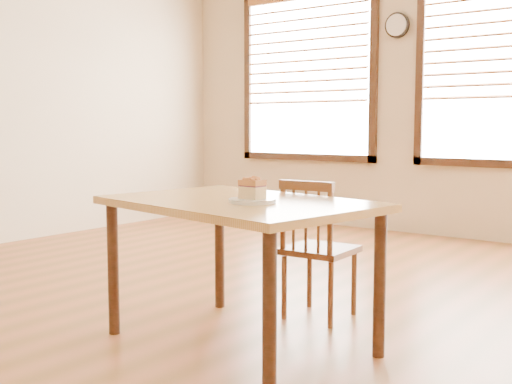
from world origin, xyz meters
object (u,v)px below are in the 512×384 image
at_px(wall_clock, 397,25).
at_px(cake_slice, 252,188).
at_px(cafe_table_main, 239,217).
at_px(cafe_chair_main, 317,248).
at_px(plate, 252,201).

bearing_deg(wall_clock, cake_slice, -75.15).
distance_m(cafe_table_main, cafe_chair_main, 0.68).
distance_m(wall_clock, cafe_table_main, 4.13).
bearing_deg(plate, cafe_table_main, 156.54).
xyz_separation_m(cafe_chair_main, plate, (0.04, -0.68, 0.34)).
bearing_deg(cafe_table_main, plate, -13.80).
height_order(cafe_table_main, plate, plate).
distance_m(cafe_chair_main, plate, 0.76).
relative_size(cafe_chair_main, plate, 3.58).
xyz_separation_m(cafe_table_main, plate, (0.12, -0.05, 0.10)).
bearing_deg(cafe_chair_main, cafe_table_main, 79.71).
distance_m(wall_clock, cafe_chair_main, 3.70).
distance_m(wall_clock, cake_slice, 4.15).
relative_size(plate, cake_slice, 1.82).
bearing_deg(cafe_table_main, wall_clock, 112.93).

